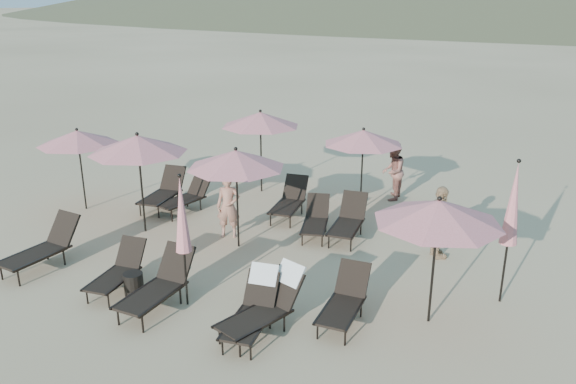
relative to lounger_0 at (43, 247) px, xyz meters
The scene contains 25 objects.
ground 4.47m from the lounger_0, ahead, with size 800.00×800.00×0.00m, color #D6BA8C.
lounger_0 is the anchor object (origin of this frame).
lounger_1 2.11m from the lounger_0, ahead, with size 0.79×1.57×0.86m.
lounger_2 3.30m from the lounger_0, ahead, with size 0.69×1.75×1.00m.
lounger_3 5.45m from the lounger_0, ahead, with size 1.09×1.80×1.06m.
lounger_4 5.26m from the lounger_0, ahead, with size 0.84×1.67×1.00m.
lounger_5 6.60m from the lounger_0, ahead, with size 0.69×1.59×0.89m.
lounger_6 4.14m from the lounger_0, 90.76° to the left, with size 0.93×1.82×1.00m.
lounger_7 4.21m from the lounger_0, 80.42° to the left, with size 0.93×1.75×0.96m.
lounger_8 6.07m from the lounger_0, 56.18° to the left, with size 0.88×1.75×0.96m.
lounger_9 6.17m from the lounger_0, 43.24° to the left, with size 0.99×1.59×0.86m.
lounger_10 6.87m from the lounger_0, 40.01° to the left, with size 0.82×1.73×0.96m.
umbrella_open_0 3.13m from the lounger_0, 76.34° to the left, with size 2.34×2.34×2.52m.
umbrella_open_1 4.52m from the lounger_0, 41.26° to the left, with size 2.22×2.22×2.39m.
umbrella_open_2 8.21m from the lounger_0, 10.94° to the left, with size 2.21×2.21×2.38m.
umbrella_open_3 6.97m from the lounger_0, 75.47° to the left, with size 2.31×2.31×2.48m.
umbrella_open_4 8.18m from the lounger_0, 52.50° to the left, with size 2.14×2.14×2.30m.
umbrella_open_5 3.91m from the lounger_0, 122.04° to the left, with size 2.11×2.11×2.27m.
umbrella_closed_0 3.91m from the lounger_0, ahead, with size 0.30×0.30×2.59m.
umbrella_closed_1 9.51m from the lounger_0, 17.57° to the left, with size 0.33×0.33×2.83m.
side_table_0 2.54m from the lounger_0, ahead, with size 0.38×0.38×0.45m, color black.
side_table_1 4.89m from the lounger_0, 11.68° to the left, with size 0.36×0.36×0.42m, color black.
beachgoer_a 4.16m from the lounger_0, 50.16° to the left, with size 0.57×0.37×1.56m, color #AA715C.
beachgoer_b 9.32m from the lounger_0, 54.54° to the left, with size 0.82×0.64×1.69m, color #A66556.
beachgoer_c 8.58m from the lounger_0, 29.87° to the left, with size 0.97×0.40×1.66m, color tan.
Camera 1 is at (5.14, -7.88, 5.45)m, focal length 35.00 mm.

